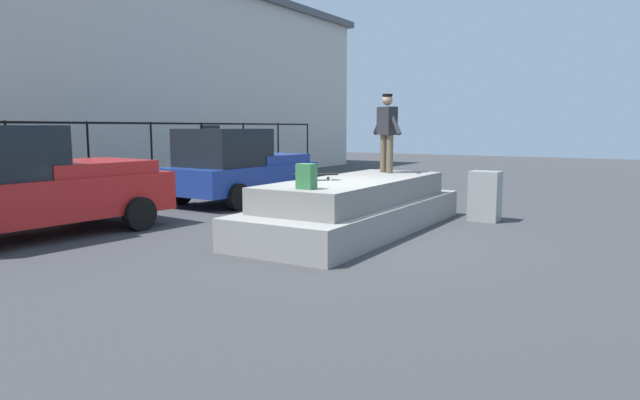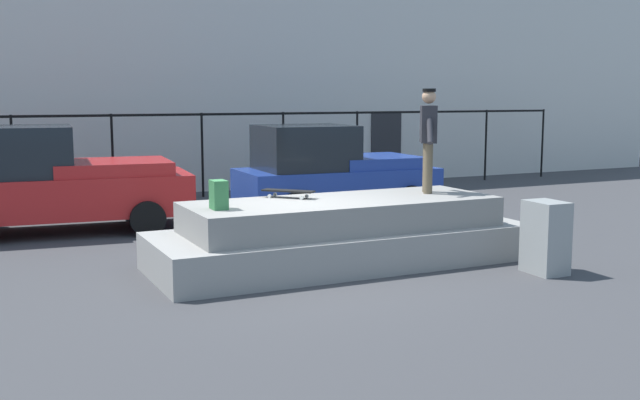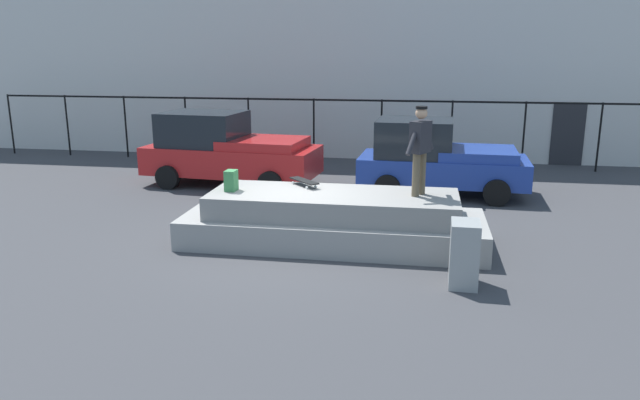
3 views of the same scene
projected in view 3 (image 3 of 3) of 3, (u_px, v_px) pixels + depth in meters
The scene contains 10 objects.
ground_plane at pixel (293, 242), 11.56m from camera, with size 60.00×60.00×0.00m, color #38383A.
concrete_ledge at pixel (333, 220), 11.43m from camera, with size 5.70×2.06×0.98m.
skateboarder at pixel (420, 145), 10.92m from camera, with size 0.53×0.87×1.64m.
skateboard at pixel (304, 181), 11.87m from camera, with size 0.70×0.73×0.12m.
backpack at pixel (231, 181), 11.45m from camera, with size 0.28×0.20×0.40m, color #33723F.
car_red_pickup_near at pixel (226, 150), 16.30m from camera, with size 4.82×2.48×1.97m.
car_blue_pickup_mid at pixel (436, 158), 15.23m from camera, with size 4.26×2.28×1.90m.
utility_box at pixel (464, 254), 9.32m from camera, with size 0.44×0.60×1.04m, color gray.
fence_row at pixel (347, 120), 19.14m from camera, with size 24.06×0.06×2.09m.
warehouse_building at pixel (365, 49), 23.84m from camera, with size 35.47×9.41×7.26m.
Camera 3 is at (2.37, -10.76, 3.61)m, focal length 33.62 mm.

